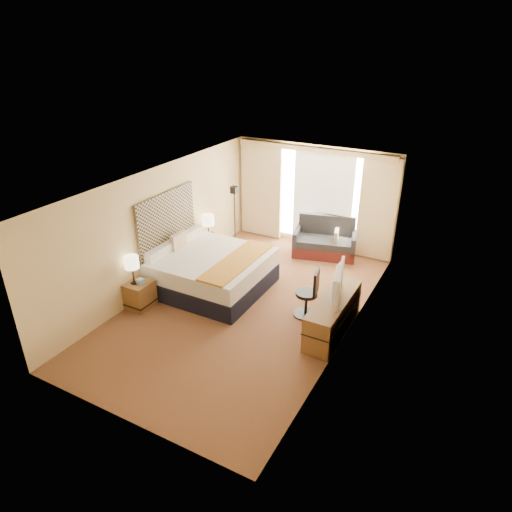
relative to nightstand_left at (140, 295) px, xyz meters
The scene contains 21 objects.
floor 2.16m from the nightstand_left, 29.31° to the left, with size 4.20×7.00×0.02m, color #5B1A1B.
ceiling 3.16m from the nightstand_left, 29.31° to the left, with size 4.20×7.00×0.02m, color silver.
wall_back 5.02m from the nightstand_left, 67.66° to the left, with size 4.20×0.02×2.60m, color #E1BE89.
wall_front 3.25m from the nightstand_left, 52.65° to the right, with size 4.20×0.02×2.60m, color #E1BE89.
wall_left 1.49m from the nightstand_left, 102.36° to the left, with size 0.02×7.00×2.60m, color #E1BE89.
wall_right 4.23m from the nightstand_left, 14.81° to the left, with size 0.02×7.00×2.60m, color #E1BE89.
headboard 1.62m from the nightstand_left, 98.64° to the left, with size 0.06×1.85×1.50m, color black.
nightstand_left is the anchor object (origin of this frame).
nightstand_right 2.50m from the nightstand_left, 90.00° to the left, with size 0.45×0.52×0.55m, color brown.
media_dresser 3.85m from the nightstand_left, 15.84° to the left, with size 0.50×1.80×0.70m, color brown.
window 5.10m from the nightstand_left, 64.87° to the left, with size 2.30×0.02×2.30m, color white.
curtains 4.95m from the nightstand_left, 67.18° to the left, with size 4.12×0.19×2.56m.
bed 1.56m from the nightstand_left, 58.72° to the left, with size 2.30×2.11×1.12m.
loveseat 4.75m from the nightstand_left, 59.63° to the left, with size 1.67×1.17×0.95m.
floor_lamp 3.47m from the nightstand_left, 85.97° to the left, with size 0.21×0.21×1.65m.
desk_chair 3.38m from the nightstand_left, 23.05° to the left, with size 0.48×0.48×1.00m.
lamp_left 0.74m from the nightstand_left, 125.41° to the right, with size 0.28×0.28×0.60m.
lamp_right 2.58m from the nightstand_left, 89.33° to the left, with size 0.29×0.29×0.61m.
tissue_box 0.33m from the nightstand_left, ahead, with size 0.11×0.11×0.10m, color #7EA3C4.
telephone 2.65m from the nightstand_left, 89.92° to the left, with size 0.19×0.15×0.07m, color black.
television 3.88m from the nightstand_left, 16.71° to the left, with size 1.03×0.13×0.59m, color black.
Camera 1 is at (3.94, -6.88, 4.99)m, focal length 32.00 mm.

